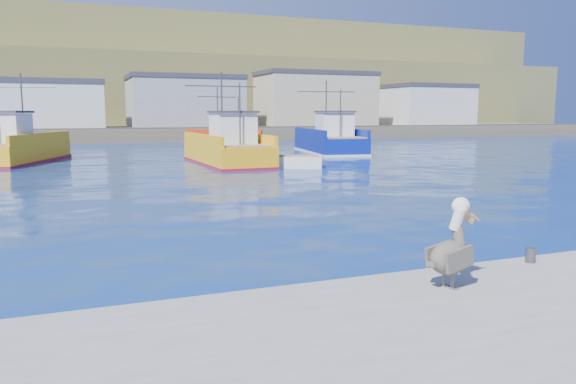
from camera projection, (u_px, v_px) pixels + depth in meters
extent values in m
plane|color=navy|center=(324.00, 260.00, 13.48)|extent=(260.00, 260.00, 0.00)
cylinder|color=#4C4C4C|center=(531.00, 255.00, 11.34)|extent=(0.20, 0.20, 0.30)
cube|color=brown|center=(108.00, 132.00, 79.69)|extent=(160.00, 30.00, 1.60)
cube|color=brown|center=(97.00, 100.00, 102.92)|extent=(180.00, 40.00, 14.00)
cube|color=brown|center=(91.00, 78.00, 120.64)|extent=(200.00, 40.00, 24.00)
cube|color=#2D2D2D|center=(115.00, 128.00, 69.44)|extent=(150.00, 5.00, 0.10)
cube|color=silver|center=(27.00, 106.00, 70.96)|extent=(18.00, 11.00, 5.50)
cube|color=#333338|center=(26.00, 82.00, 70.53)|extent=(18.36, 11.22, 0.60)
cube|color=gray|center=(185.00, 104.00, 78.15)|extent=(15.00, 10.00, 6.50)
cube|color=#333338|center=(184.00, 78.00, 77.66)|extent=(15.30, 10.20, 0.60)
cube|color=tan|center=(316.00, 101.00, 85.35)|extent=(17.00, 9.00, 7.50)
cube|color=#333338|center=(316.00, 74.00, 84.79)|extent=(17.34, 9.18, 0.60)
cube|color=silver|center=(426.00, 107.00, 92.72)|extent=(13.00, 10.00, 6.00)
cube|color=#333338|center=(426.00, 86.00, 92.27)|extent=(13.26, 10.20, 0.60)
cube|color=#F8AE12|center=(19.00, 152.00, 40.45)|extent=(7.01, 11.35, 1.40)
cube|color=#F8AE12|center=(42.00, 138.00, 40.36)|extent=(3.76, 10.01, 0.70)
cube|color=maroon|center=(19.00, 161.00, 40.54)|extent=(7.15, 11.58, 0.25)
cube|color=#8C7251|center=(18.00, 142.00, 40.35)|extent=(6.60, 10.85, 0.10)
cube|color=white|center=(7.00, 128.00, 38.60)|extent=(3.27, 3.38, 2.00)
cube|color=#333338|center=(6.00, 112.00, 38.45)|extent=(3.55, 3.75, 0.15)
cylinder|color=#4C4C4C|center=(22.00, 108.00, 41.07)|extent=(0.15, 0.15, 5.00)
cylinder|color=#4C4C4C|center=(21.00, 87.00, 40.86)|extent=(4.76, 1.77, 0.08)
cube|color=#F8AE12|center=(227.00, 154.00, 39.18)|extent=(3.81, 10.74, 1.39)
cube|color=#F8AE12|center=(250.00, 138.00, 39.68)|extent=(0.34, 10.49, 0.70)
cube|color=#F8AE12|center=(202.00, 139.00, 38.39)|extent=(0.34, 10.49, 0.70)
cube|color=maroon|center=(227.00, 163.00, 39.27)|extent=(3.89, 10.96, 0.25)
cube|color=#8C7251|center=(226.00, 143.00, 39.08)|extent=(3.51, 10.31, 0.10)
cube|color=white|center=(233.00, 128.00, 37.46)|extent=(2.62, 2.70, 2.00)
cube|color=#333338|center=(233.00, 112.00, 37.31)|extent=(2.81, 3.03, 0.15)
cylinder|color=#4C4C4C|center=(222.00, 108.00, 39.72)|extent=(0.12, 0.12, 5.00)
cylinder|color=#4C4C4C|center=(240.00, 115.00, 35.86)|extent=(0.10, 0.10, 4.00)
cylinder|color=#4C4C4C|center=(221.00, 86.00, 39.51)|extent=(5.18, 0.14, 0.08)
cube|color=navy|center=(329.00, 144.00, 50.45)|extent=(5.72, 11.60, 1.44)
cube|color=navy|center=(349.00, 132.00, 50.67)|extent=(2.08, 10.76, 0.70)
cube|color=navy|center=(309.00, 133.00, 49.93)|extent=(2.08, 10.76, 0.70)
cube|color=silver|center=(329.00, 152.00, 50.54)|extent=(5.83, 11.84, 0.25)
cube|color=#8C7251|center=(329.00, 136.00, 50.34)|extent=(5.34, 11.11, 0.10)
cube|color=white|center=(335.00, 124.00, 48.58)|extent=(3.15, 3.20, 2.00)
cube|color=#333338|center=(335.00, 112.00, 48.43)|extent=(3.40, 3.56, 0.15)
cylinder|color=#4C4C4C|center=(326.00, 108.00, 51.08)|extent=(0.14, 0.14, 5.00)
cylinder|color=#4C4C4C|center=(340.00, 114.00, 46.84)|extent=(0.12, 0.12, 4.00)
cylinder|color=#4C4C4C|center=(326.00, 92.00, 50.87)|extent=(5.38, 1.00, 0.08)
cube|color=red|center=(223.00, 142.00, 57.17)|extent=(6.17, 9.49, 1.16)
cube|color=red|center=(235.00, 133.00, 58.07)|extent=(3.16, 8.25, 0.70)
cube|color=red|center=(210.00, 133.00, 56.01)|extent=(3.16, 8.25, 0.70)
cube|color=#8C7251|center=(223.00, 136.00, 57.08)|extent=(5.80, 9.06, 0.10)
cube|color=white|center=(230.00, 126.00, 55.95)|extent=(2.95, 2.88, 2.00)
cube|color=#333338|center=(230.00, 115.00, 55.79)|extent=(3.20, 3.19, 0.15)
cylinder|color=#4C4C4C|center=(218.00, 112.00, 57.40)|extent=(0.15, 0.15, 5.00)
cylinder|color=#4C4C4C|center=(238.00, 117.00, 54.83)|extent=(0.13, 0.13, 4.00)
cylinder|color=#4C4C4C|center=(217.00, 97.00, 57.19)|extent=(4.41, 1.67, 0.08)
cube|color=silver|center=(287.00, 163.00, 36.34)|extent=(4.68, 3.25, 0.89)
cube|color=#8C7251|center=(287.00, 156.00, 36.28)|extent=(4.14, 2.76, 0.09)
cube|color=silver|center=(317.00, 148.00, 53.25)|extent=(2.94, 4.17, 0.79)
cube|color=#8C7251|center=(317.00, 143.00, 53.19)|extent=(2.50, 3.68, 0.08)
cylinder|color=#595451|center=(452.00, 281.00, 9.60)|extent=(0.08, 0.08, 0.30)
cube|color=#595451|center=(454.00, 289.00, 9.64)|extent=(0.17, 0.15, 0.02)
cylinder|color=#595451|center=(444.00, 279.00, 9.75)|extent=(0.08, 0.08, 0.30)
cube|color=#595451|center=(446.00, 286.00, 9.80)|extent=(0.17, 0.15, 0.02)
ellipsoid|color=#38332D|center=(450.00, 258.00, 9.63)|extent=(0.94, 0.66, 0.59)
cube|color=#38332D|center=(460.00, 259.00, 9.43)|extent=(0.66, 0.19, 0.43)
cube|color=#38332D|center=(439.00, 254.00, 9.81)|extent=(0.66, 0.19, 0.43)
cube|color=#38332D|center=(435.00, 265.00, 9.44)|extent=(0.25, 0.20, 0.12)
cylinder|color=#38332D|center=(459.00, 238.00, 9.70)|extent=(0.26, 0.34, 0.47)
cylinder|color=white|center=(458.00, 218.00, 9.62)|extent=(0.24, 0.33, 0.44)
ellipsoid|color=white|center=(461.00, 206.00, 9.62)|extent=(0.39, 0.33, 0.30)
cone|color=gold|center=(471.00, 215.00, 9.79)|extent=(0.61, 0.26, 0.41)
cube|color=tan|center=(467.00, 218.00, 9.74)|extent=(0.36, 0.12, 0.26)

